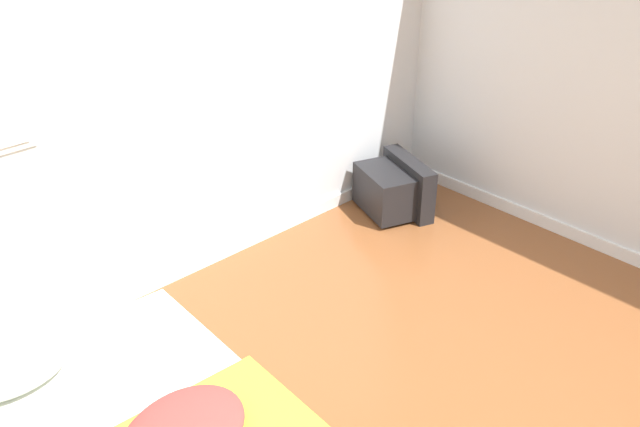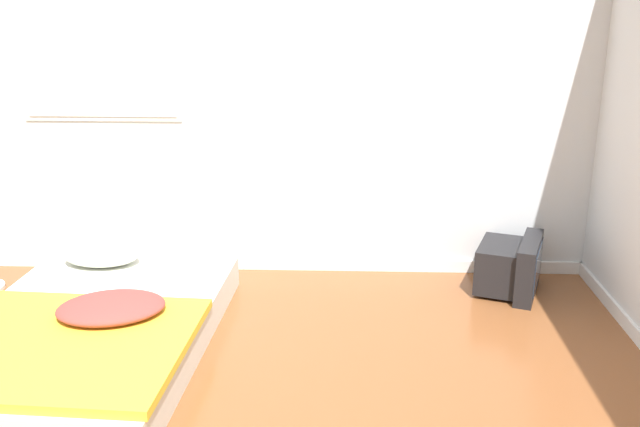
% 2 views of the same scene
% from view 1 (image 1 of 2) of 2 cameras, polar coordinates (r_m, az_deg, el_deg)
% --- Properties ---
extents(wall_back, '(7.47, 0.08, 2.60)m').
position_cam_1_polar(wall_back, '(3.86, -17.49, 9.31)').
color(wall_back, silver).
rests_on(wall_back, ground_plane).
extents(crt_tv, '(0.54, 0.62, 0.39)m').
position_cam_1_polar(crt_tv, '(5.13, 5.93, 2.03)').
color(crt_tv, black).
rests_on(crt_tv, ground_plane).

